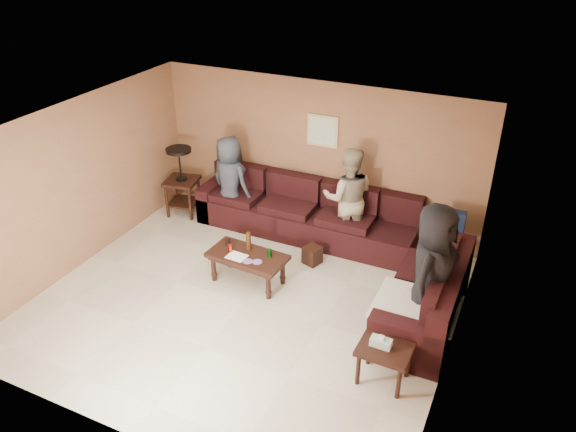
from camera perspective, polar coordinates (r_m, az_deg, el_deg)
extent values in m
plane|color=beige|center=(7.94, -4.29, -8.67)|extent=(5.50, 5.50, 0.00)
cube|color=beige|center=(6.73, -5.05, 8.09)|extent=(5.50, 5.00, 0.10)
cube|color=#956746|center=(9.27, 2.94, 6.15)|extent=(5.50, 0.10, 2.50)
cube|color=#956746|center=(5.62, -17.44, -12.32)|extent=(5.50, 0.10, 2.50)
cube|color=#956746|center=(8.81, -20.48, 3.00)|extent=(0.10, 5.00, 2.50)
cube|color=#956746|center=(6.52, 17.08, -5.87)|extent=(0.10, 5.00, 2.50)
cube|color=black|center=(9.35, 1.73, -0.62)|extent=(3.70, 0.90, 0.45)
cube|color=black|center=(9.40, 2.57, 2.67)|extent=(3.70, 0.24, 0.45)
cube|color=black|center=(10.03, -7.37, 1.90)|extent=(0.24, 0.90, 0.63)
cube|color=black|center=(7.64, 13.42, -9.10)|extent=(0.90, 2.00, 0.45)
cube|color=black|center=(7.35, 16.33, -6.90)|extent=(0.24, 2.00, 0.45)
cube|color=black|center=(6.91, 11.80, -12.67)|extent=(0.90, 0.24, 0.63)
cube|color=#141F3E|center=(8.57, 16.03, -0.75)|extent=(0.45, 0.14, 0.45)
cube|color=silver|center=(7.07, 12.91, -8.90)|extent=(1.00, 0.85, 0.04)
cube|color=black|center=(8.08, -4.14, -4.09)|extent=(1.16, 0.63, 0.06)
cube|color=black|center=(8.11, -4.13, -4.46)|extent=(1.08, 0.55, 0.05)
cylinder|color=black|center=(8.29, -7.56, -5.28)|extent=(0.07, 0.07, 0.41)
cylinder|color=black|center=(7.86, -2.01, -7.14)|extent=(0.07, 0.07, 0.41)
cylinder|color=black|center=(8.57, -5.98, -3.94)|extent=(0.07, 0.07, 0.41)
cylinder|color=black|center=(8.15, -0.55, -5.65)|extent=(0.07, 0.07, 0.41)
cylinder|color=red|center=(8.11, -5.90, -3.24)|extent=(0.07, 0.07, 0.12)
cylinder|color=#14711C|center=(7.96, -1.89, -3.78)|extent=(0.07, 0.07, 0.12)
cylinder|color=#38200C|center=(8.10, -4.03, -2.57)|extent=(0.07, 0.07, 0.28)
cylinder|color=black|center=(8.27, -6.15, -2.60)|extent=(0.08, 0.08, 0.11)
cube|color=white|center=(8.02, -5.24, -4.12)|extent=(0.29, 0.24, 0.00)
cylinder|color=#BD4284|center=(7.90, -4.12, -4.62)|extent=(0.14, 0.14, 0.01)
cylinder|color=#BD4284|center=(7.88, -3.16, -4.68)|extent=(0.14, 0.14, 0.01)
cube|color=black|center=(9.99, -10.76, 3.51)|extent=(0.64, 0.64, 0.05)
cube|color=black|center=(10.17, -10.55, 1.42)|extent=(0.57, 0.57, 0.03)
cylinder|color=black|center=(10.03, -12.21, 1.48)|extent=(0.05, 0.05, 0.63)
cylinder|color=black|center=(9.87, -9.92, 1.22)|extent=(0.05, 0.05, 0.63)
cylinder|color=black|center=(10.38, -11.24, 2.55)|extent=(0.05, 0.05, 0.63)
cylinder|color=black|center=(10.22, -9.01, 2.33)|extent=(0.05, 0.05, 0.63)
cylinder|color=black|center=(9.97, -10.78, 3.73)|extent=(0.20, 0.20, 0.03)
cylinder|color=black|center=(9.86, -10.93, 5.19)|extent=(0.03, 0.03, 0.52)
cylinder|color=black|center=(9.76, -11.07, 6.59)|extent=(0.43, 0.43, 0.05)
cube|color=black|center=(6.58, 9.83, -13.18)|extent=(0.61, 0.50, 0.05)
cylinder|color=black|center=(6.66, 7.14, -15.09)|extent=(0.05, 0.05, 0.47)
cylinder|color=black|center=(6.57, 11.20, -16.22)|extent=(0.05, 0.05, 0.47)
cylinder|color=black|center=(6.91, 8.23, -13.15)|extent=(0.05, 0.05, 0.47)
cylinder|color=black|center=(6.83, 12.11, -14.20)|extent=(0.05, 0.05, 0.47)
cube|color=silver|center=(6.54, 9.42, -12.56)|extent=(0.24, 0.13, 0.10)
cube|color=white|center=(6.49, 9.47, -12.09)|extent=(0.06, 0.04, 0.05)
cube|color=black|center=(8.64, 2.47, -3.98)|extent=(0.30, 0.30, 0.28)
cube|color=#C9B77E|center=(9.05, 3.55, 8.63)|extent=(0.52, 0.03, 0.52)
cube|color=white|center=(9.04, 3.52, 8.60)|extent=(0.44, 0.01, 0.44)
imported|color=#313945|center=(9.48, -5.90, 3.52)|extent=(0.87, 0.68, 1.58)
imported|color=tan|center=(8.82, 6.13, 1.81)|extent=(0.98, 0.87, 1.67)
imported|color=black|center=(7.06, 14.36, -5.69)|extent=(0.72, 0.99, 1.86)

